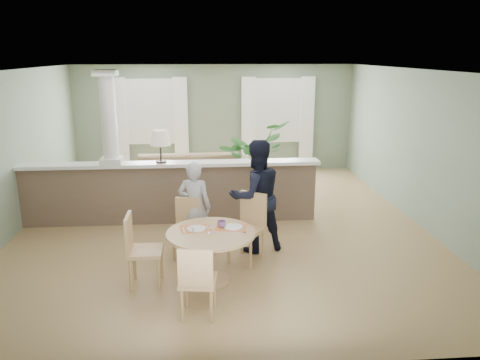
{
  "coord_description": "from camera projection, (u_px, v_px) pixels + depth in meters",
  "views": [
    {
      "loc": [
        -0.31,
        -7.89,
        2.97
      ],
      "look_at": [
        0.24,
        -1.0,
        1.09
      ],
      "focal_mm": 35.0,
      "sensor_mm": 36.0,
      "label": 1
    }
  ],
  "objects": [
    {
      "name": "chair_far_boy",
      "position": [
        187.0,
        224.0,
        7.01
      ],
      "size": [
        0.45,
        0.45,
        0.88
      ],
      "rotation": [
        0.0,
        0.0,
        -0.16
      ],
      "color": "tan",
      "rests_on": "ground"
    },
    {
      "name": "pony_wall",
      "position": [
        166.0,
        184.0,
        8.32
      ],
      "size": [
        5.32,
        0.38,
        2.7
      ],
      "color": "brown",
      "rests_on": "ground"
    },
    {
      "name": "room_shell",
      "position": [
        218.0,
        119.0,
        8.51
      ],
      "size": [
        7.02,
        8.02,
        2.71
      ],
      "color": "gray",
      "rests_on": "ground"
    },
    {
      "name": "man_person",
      "position": [
        256.0,
        196.0,
        7.09
      ],
      "size": [
        1.0,
        0.87,
        1.74
      ],
      "primitive_type": "imported",
      "rotation": [
        0.0,
        0.0,
        3.43
      ],
      "color": "black",
      "rests_on": "ground"
    },
    {
      "name": "houseplant",
      "position": [
        252.0,
        160.0,
        9.76
      ],
      "size": [
        1.91,
        1.93,
        1.62
      ],
      "primitive_type": "imported",
      "rotation": [
        0.0,
        0.0,
        0.85
      ],
      "color": "#336E2C",
      "rests_on": "ground"
    },
    {
      "name": "chair_far_man",
      "position": [
        249.0,
        224.0,
        6.83
      ],
      "size": [
        0.64,
        0.64,
        1.01
      ],
      "rotation": [
        0.0,
        0.0,
        -0.63
      ],
      "color": "tan",
      "rests_on": "ground"
    },
    {
      "name": "chair_side",
      "position": [
        139.0,
        247.0,
        6.06
      ],
      "size": [
        0.44,
        0.44,
        0.98
      ],
      "rotation": [
        0.0,
        0.0,
        1.57
      ],
      "color": "tan",
      "rests_on": "ground"
    },
    {
      "name": "child_person",
      "position": [
        195.0,
        207.0,
        7.12
      ],
      "size": [
        0.58,
        0.46,
        1.41
      ],
      "primitive_type": "imported",
      "rotation": [
        0.0,
        0.0,
        2.88
      ],
      "color": "#9F9EA4",
      "rests_on": "ground"
    },
    {
      "name": "ground",
      "position": [
        222.0,
        224.0,
        8.39
      ],
      "size": [
        8.0,
        8.0,
        0.0
      ],
      "primitive_type": "plane",
      "color": "#A68757",
      "rests_on": "ground"
    },
    {
      "name": "chair_near",
      "position": [
        197.0,
        279.0,
        5.28
      ],
      "size": [
        0.46,
        0.46,
        0.91
      ],
      "rotation": [
        0.0,
        0.0,
        3.01
      ],
      "color": "tan",
      "rests_on": "ground"
    },
    {
      "name": "sofa",
      "position": [
        189.0,
        177.0,
        9.96
      ],
      "size": [
        2.9,
        1.18,
        0.84
      ],
      "primitive_type": "imported",
      "rotation": [
        0.0,
        0.0,
        0.02
      ],
      "color": "#8A6C4B",
      "rests_on": "ground"
    },
    {
      "name": "dining_table",
      "position": [
        211.0,
        242.0,
        6.15
      ],
      "size": [
        1.17,
        1.17,
        0.8
      ],
      "rotation": [
        0.0,
        0.0,
        0.14
      ],
      "color": "tan",
      "rests_on": "ground"
    }
  ]
}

